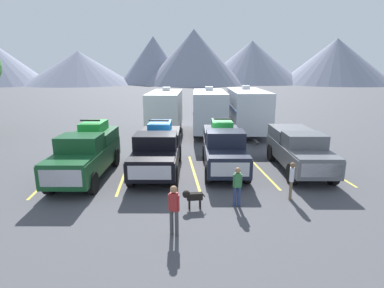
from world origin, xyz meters
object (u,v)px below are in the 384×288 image
pickup_truck_a (87,152)px  person_c (237,184)px  dog (191,196)px  pickup_truck_c (224,147)px  camper_trailer_c (247,109)px  pickup_truck_d (298,149)px  pickup_truck_b (158,149)px  camper_trailer_b (209,110)px  person_a (174,207)px  person_b (292,178)px  camper_trailer_a (165,110)px

pickup_truck_a → person_c: (6.34, -3.90, -0.33)m
dog → pickup_truck_c: bearing=65.1°
camper_trailer_c → person_c: (-3.93, -13.09, -1.09)m
pickup_truck_d → person_c: size_ratio=3.62×
pickup_truck_c → dog: pickup_truck_c is taller
pickup_truck_b → pickup_truck_c: pickup_truck_c is taller
camper_trailer_b → dog: size_ratio=8.99×
pickup_truck_b → pickup_truck_d: 7.10m
pickup_truck_a → person_a: size_ratio=3.51×
camper_trailer_b → person_a: camper_trailer_b is taller
pickup_truck_b → pickup_truck_c: bearing=-0.1°
person_a → person_c: size_ratio=1.06×
person_a → pickup_truck_c: bearing=66.0°
pickup_truck_a → person_b: (8.61, -3.47, -0.34)m
pickup_truck_b → person_c: 5.36m
pickup_truck_b → camper_trailer_c: bearing=51.3°
person_c → pickup_truck_a: bearing=148.4°
camper_trailer_a → dog: bearing=-86.5°
person_b → person_c: 2.31m
camper_trailer_b → camper_trailer_c: size_ratio=0.88×
pickup_truck_c → camper_trailer_b: bearing=86.4°
pickup_truck_c → camper_trailer_a: (-2.87, 8.82, 0.76)m
pickup_truck_c → person_b: bearing=-64.3°
pickup_truck_c → dog: size_ratio=6.42×
camper_trailer_a → person_a: 15.07m
pickup_truck_a → dog: size_ratio=6.66×
pickup_truck_b → dog: (1.29, -4.44, -0.68)m
pickup_truck_b → camper_trailer_b: camper_trailer_b is taller
person_b → person_c: size_ratio=0.99×
person_c → dog: bearing=-179.8°
pickup_truck_c → person_a: 6.81m
camper_trailer_a → person_c: (2.52, -13.25, -1.04)m
pickup_truck_b → camper_trailer_a: (0.48, 8.82, 0.76)m
person_a → person_c: bearing=36.5°
pickup_truck_c → person_b: size_ratio=3.60×
pickup_truck_d → pickup_truck_c: bearing=171.9°
pickup_truck_c → camper_trailer_b: camper_trailer_b is taller
camper_trailer_b → person_a: 15.15m
camper_trailer_b → pickup_truck_d: bearing=-70.6°
person_c → person_a: bearing=-143.5°
person_b → pickup_truck_a: bearing=158.1°
camper_trailer_b → dog: 13.31m
camper_trailer_b → person_b: bearing=-83.7°
pickup_truck_a → camper_trailer_a: 10.12m
camper_trailer_c → person_b: bearing=-97.5°
dog → camper_trailer_b: bearing=78.7°
pickup_truck_a → person_b: size_ratio=3.74×
pickup_truck_b → person_a: pickup_truck_b is taller
person_a → dog: (0.70, 1.78, -0.45)m
pickup_truck_b → person_b: pickup_truck_b is taller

